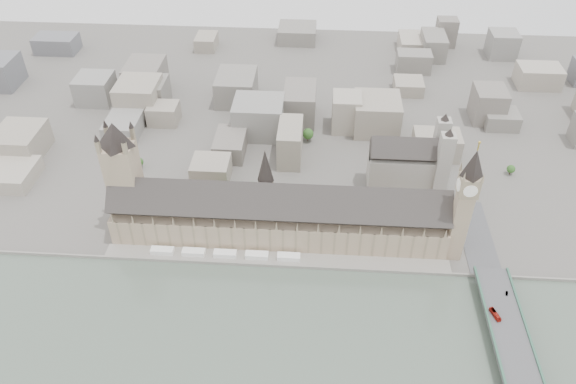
# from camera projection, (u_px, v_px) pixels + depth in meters

# --- Properties ---
(ground) EXTENTS (900.00, 900.00, 0.00)m
(ground) POSITION_uv_depth(u_px,v_px,m) (277.00, 253.00, 445.27)
(ground) COLOR #595651
(ground) RESTS_ON ground
(embankment_wall) EXTENTS (600.00, 1.50, 3.00)m
(embankment_wall) POSITION_uv_depth(u_px,v_px,m) (275.00, 266.00, 432.64)
(embankment_wall) COLOR slate
(embankment_wall) RESTS_ON ground
(river_terrace) EXTENTS (270.00, 15.00, 2.00)m
(river_terrace) POSITION_uv_depth(u_px,v_px,m) (276.00, 259.00, 438.80)
(river_terrace) COLOR slate
(river_terrace) RESTS_ON ground
(terrace_tents) EXTENTS (118.00, 7.00, 4.00)m
(terrace_tents) POSITION_uv_depth(u_px,v_px,m) (225.00, 254.00, 439.42)
(terrace_tents) COLOR white
(terrace_tents) RESTS_ON river_terrace
(palace_of_westminster) EXTENTS (265.00, 40.73, 55.44)m
(palace_of_westminster) POSITION_uv_depth(u_px,v_px,m) (278.00, 216.00, 446.44)
(palace_of_westminster) COLOR gray
(palace_of_westminster) RESTS_ON ground
(elizabeth_tower) EXTENTS (17.00, 17.00, 107.50)m
(elizabeth_tower) POSITION_uv_depth(u_px,v_px,m) (465.00, 198.00, 407.94)
(elizabeth_tower) COLOR gray
(elizabeth_tower) RESTS_ON ground
(victoria_tower) EXTENTS (30.00, 30.00, 100.00)m
(victoria_tower) POSITION_uv_depth(u_px,v_px,m) (123.00, 172.00, 437.48)
(victoria_tower) COLOR gray
(victoria_tower) RESTS_ON ground
(central_tower) EXTENTS (13.00, 13.00, 48.00)m
(central_tower) POSITION_uv_depth(u_px,v_px,m) (266.00, 175.00, 429.88)
(central_tower) COLOR gray
(central_tower) RESTS_ON ground
(westminster_bridge) EXTENTS (25.00, 325.00, 10.25)m
(westminster_bridge) POSITION_uv_depth(u_px,v_px,m) (513.00, 355.00, 365.34)
(westminster_bridge) COLOR #474749
(westminster_bridge) RESTS_ON ground
(westminster_abbey) EXTENTS (68.00, 36.00, 64.00)m
(westminster_abbey) POSITION_uv_depth(u_px,v_px,m) (410.00, 164.00, 497.78)
(westminster_abbey) COLOR #A49E94
(westminster_abbey) RESTS_ON ground
(city_skyline_inland) EXTENTS (720.00, 360.00, 38.00)m
(city_skyline_inland) POSITION_uv_depth(u_px,v_px,m) (295.00, 86.00, 624.31)
(city_skyline_inland) COLOR gray
(city_skyline_inland) RESTS_ON ground
(park_trees) EXTENTS (110.00, 30.00, 15.00)m
(park_trees) POSITION_uv_depth(u_px,v_px,m) (271.00, 198.00, 487.86)
(park_trees) COLOR #244C1B
(park_trees) RESTS_ON ground
(red_bus_north) EXTENTS (6.32, 11.89, 3.24)m
(red_bus_north) POSITION_uv_depth(u_px,v_px,m) (495.00, 314.00, 382.83)
(red_bus_north) COLOR #B01E14
(red_bus_north) RESTS_ON westminster_bridge
(car_silver) EXTENTS (2.43, 4.24, 1.32)m
(car_silver) POSITION_uv_depth(u_px,v_px,m) (507.00, 293.00, 398.75)
(car_silver) COLOR gray
(car_silver) RESTS_ON westminster_bridge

